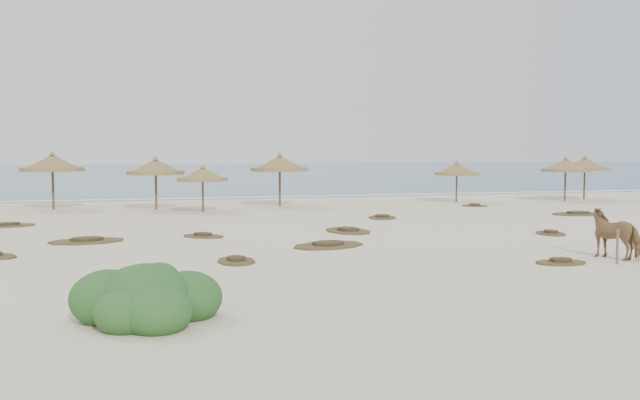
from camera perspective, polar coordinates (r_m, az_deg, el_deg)
The scene contains 24 objects.
ground at distance 22.57m, azimuth 3.43°, elevation -4.32°, with size 160.00×160.00×0.00m, color beige.
ocean at distance 96.51m, azimuth -10.66°, elevation 2.17°, with size 200.00×100.00×0.01m, color #25556F.
foam_line at distance 47.83m, azimuth -6.37°, elevation 0.19°, with size 70.00×0.60×0.01m, color white.
palapa_1 at distance 41.21m, azimuth -20.62°, elevation 2.73°, with size 3.52×3.52×3.18m.
palapa_2 at distance 39.43m, azimuth -13.01°, elevation 2.53°, with size 3.54×3.54×2.91m.
palapa_3 at distance 37.46m, azimuth -9.37°, elevation 1.99°, with size 3.01×3.01×2.48m.
palapa_4 at distance 40.62m, azimuth -3.24°, elevation 2.87°, with size 4.19×4.19×3.08m.
palapa_5 at distance 44.28m, azimuth 10.89°, elevation 2.39°, with size 3.50×3.50×2.56m.
palapa_6 at distance 46.99m, azimuth 19.05°, elevation 2.58°, with size 3.34×3.34×2.82m.
palapa_7 at distance 49.03m, azimuth 20.43°, elevation 2.67°, with size 3.51×3.51×2.89m.
horse at distance 23.32m, azimuth 22.65°, elevation -2.51°, with size 0.81×1.77×1.50m, color olive.
fence_post_far at distance 22.16m, azimuth 22.69°, elevation -3.46°, with size 0.07×0.07×1.02m, color brown.
bush at distance 14.18m, azimuth -13.68°, elevation -7.78°, with size 2.94×2.58×1.31m.
scrub_1 at distance 26.62m, azimuth -18.17°, elevation -3.11°, with size 2.86×2.08×0.16m.
scrub_2 at distance 27.08m, azimuth -9.34°, elevation -2.83°, with size 2.01×1.97×0.16m.
scrub_3 at distance 28.39m, azimuth 2.25°, elevation -2.45°, with size 1.95×2.71×0.16m.
scrub_4 at distance 28.94m, azimuth 17.98°, elevation -2.53°, with size 1.31×1.76×0.16m.
scrub_5 at distance 37.84m, azimuth 19.95°, elevation -1.03°, with size 2.83×1.88×0.16m.
scrub_6 at distance 33.09m, azimuth -23.70°, elevation -1.85°, with size 2.48×1.86×0.16m.
scrub_7 at distance 33.94m, azimuth 5.01°, elevation -1.37°, with size 1.94×2.38×0.16m.
scrub_9 at distance 24.20m, azimuth 0.66°, elevation -3.61°, with size 3.16×2.64×0.16m.
scrub_10 at distance 41.47m, azimuth 12.25°, elevation -0.43°, with size 1.72×1.54×0.16m.
scrub_11 at distance 21.06m, azimuth -6.72°, elevation -4.82°, with size 1.12×1.71×0.16m.
scrub_12 at distance 21.78m, azimuth 18.70°, elevation -4.71°, with size 1.57×1.06×0.16m.
Camera 1 is at (-7.00, -21.20, 3.35)m, focal length 40.00 mm.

